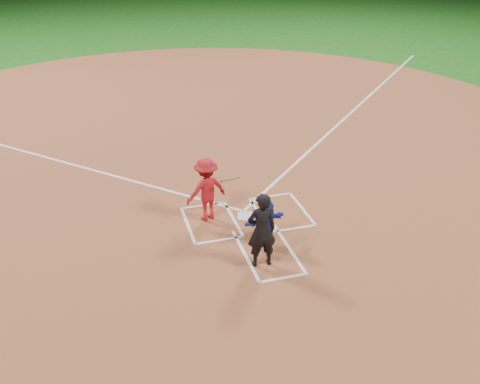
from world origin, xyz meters
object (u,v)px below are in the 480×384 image
object	(u,v)px
umpire	(262,230)
catcher	(267,223)
home_plate	(247,216)
batter_at_plate	(206,189)

from	to	relation	value
umpire	catcher	bearing A→B (deg)	-114.84
home_plate	catcher	distance (m)	1.50
home_plate	umpire	size ratio (longest dim) A/B	0.33
home_plate	batter_at_plate	xyz separation A→B (m)	(-1.02, 0.22, 0.85)
catcher	batter_at_plate	distance (m)	1.96
umpire	batter_at_plate	size ratio (longest dim) A/B	1.07
home_plate	batter_at_plate	bearing A→B (deg)	-11.93
catcher	umpire	distance (m)	0.93
home_plate	batter_at_plate	size ratio (longest dim) A/B	0.35
home_plate	catcher	bearing A→B (deg)	93.43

